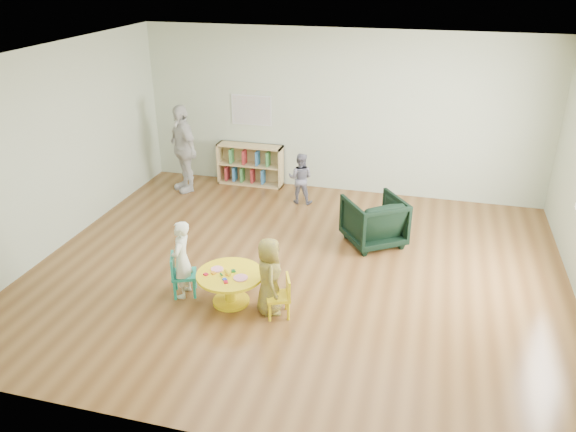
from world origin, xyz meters
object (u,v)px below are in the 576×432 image
object	(u,v)px
activity_table	(230,282)
armchair	(374,221)
kid_chair_left	(181,273)
child_right	(269,276)
child_left	(182,259)
adult_caretaker	(183,148)
bookshelf	(250,165)
kid_chair_right	(281,295)
toddler	(300,178)

from	to	relation	value
activity_table	armchair	size ratio (longest dim) A/B	1.03
kid_chair_left	child_right	xyz separation A→B (m)	(1.17, -0.08, 0.18)
child_left	adult_caretaker	xyz separation A→B (m)	(-1.43, 3.21, 0.28)
bookshelf	child_left	distance (m)	3.83
kid_chair_right	armchair	world-z (taller)	armchair
adult_caretaker	child_left	bearing A→B (deg)	-25.08
kid_chair_left	toddler	bearing A→B (deg)	144.37
activity_table	toddler	bearing A→B (deg)	88.42
adult_caretaker	kid_chair_right	bearing A→B (deg)	-9.79
bookshelf	adult_caretaker	world-z (taller)	adult_caretaker
child_left	adult_caretaker	bearing A→B (deg)	-160.72
kid_chair_left	activity_table	bearing A→B (deg)	66.09
activity_table	bookshelf	distance (m)	3.95
kid_chair_right	armchair	xyz separation A→B (m)	(0.81, 2.11, 0.08)
kid_chair_left	bookshelf	world-z (taller)	bookshelf
armchair	child_left	xyz separation A→B (m)	(-2.10, -2.00, 0.14)
bookshelf	armchair	size ratio (longest dim) A/B	1.53
kid_chair_right	kid_chair_left	bearing A→B (deg)	63.68
activity_table	kid_chair_left	distance (m)	0.66
activity_table	armchair	distance (m)	2.49
kid_chair_right	child_right	xyz separation A→B (m)	(-0.15, 0.04, 0.21)
bookshelf	adult_caretaker	size ratio (longest dim) A/B	0.77
bookshelf	kid_chair_left	bearing A→B (deg)	-84.59
armchair	toddler	xyz separation A→B (m)	(-1.39, 1.18, 0.08)
toddler	activity_table	bearing A→B (deg)	88.39
kid_chair_left	child_right	distance (m)	1.18
bookshelf	toddler	size ratio (longest dim) A/B	1.37
kid_chair_left	adult_caretaker	bearing A→B (deg)	-178.97
kid_chair_right	child_right	distance (m)	0.26
child_left	armchair	bearing A→B (deg)	128.88
adult_caretaker	bookshelf	bearing A→B (deg)	70.86
kid_chair_right	child_right	world-z (taller)	child_right
armchair	adult_caretaker	world-z (taller)	adult_caretaker
bookshelf	child_right	bearing A→B (deg)	-68.51
kid_chair_right	child_right	bearing A→B (deg)	55.05
kid_chair_left	kid_chair_right	bearing A→B (deg)	62.65
child_right	toddler	xyz separation A→B (m)	(-0.42, 3.25, -0.04)
child_right	adult_caretaker	distance (m)	4.17
activity_table	child_right	distance (m)	0.55
bookshelf	child_left	xyz separation A→B (m)	(0.40, -3.80, 0.13)
kid_chair_right	adult_caretaker	distance (m)	4.32
activity_table	child_left	bearing A→B (deg)	178.80
child_left	child_right	bearing A→B (deg)	81.64
kid_chair_right	toddler	world-z (taller)	toddler
child_left	activity_table	bearing A→B (deg)	84.09
kid_chair_right	bookshelf	xyz separation A→B (m)	(-1.68, 3.91, 0.09)
child_right	kid_chair_left	bearing A→B (deg)	64.59
armchair	adult_caretaker	distance (m)	3.75
armchair	toddler	size ratio (longest dim) A/B	0.90
armchair	toddler	bearing A→B (deg)	-75.18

